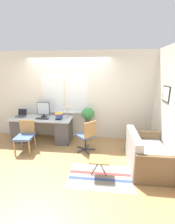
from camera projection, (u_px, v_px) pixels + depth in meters
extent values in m
plane|color=tan|center=(65.00, 147.00, 4.31)|extent=(14.00, 14.00, 0.00)
cube|color=white|center=(69.00, 96.00, 4.72)|extent=(9.00, 0.06, 2.70)
cube|color=white|center=(53.00, 94.00, 4.72)|extent=(0.71, 0.02, 1.18)
cube|color=white|center=(53.00, 94.00, 4.71)|extent=(0.64, 0.01, 1.11)
cube|color=white|center=(77.00, 95.00, 4.64)|extent=(0.71, 0.02, 1.18)
cube|color=white|center=(77.00, 95.00, 4.63)|extent=(0.64, 0.01, 1.11)
cube|color=white|center=(66.00, 112.00, 4.83)|extent=(1.53, 0.11, 0.04)
cube|color=white|center=(166.00, 103.00, 3.69)|extent=(0.06, 9.00, 2.70)
cube|color=black|center=(166.00, 94.00, 3.58)|extent=(0.02, 0.39, 0.38)
cube|color=white|center=(166.00, 94.00, 3.58)|extent=(0.01, 0.34, 0.33)
cube|color=#B2B7BC|center=(42.00, 118.00, 4.54)|extent=(1.83, 0.71, 0.03)
cube|color=#4C4C51|center=(22.00, 129.00, 4.71)|extent=(0.40, 0.63, 0.71)
cube|color=#4C4C51|center=(64.00, 131.00, 4.57)|extent=(0.40, 0.63, 0.71)
cube|color=#4C4C51|center=(21.00, 116.00, 4.65)|extent=(0.29, 0.20, 0.02)
cube|color=#4C4C51|center=(23.00, 112.00, 4.74)|extent=(0.29, 0.06, 0.20)
cube|color=black|center=(22.00, 112.00, 4.73)|extent=(0.26, 0.05, 0.17)
cylinder|color=black|center=(44.00, 117.00, 4.63)|extent=(0.18, 0.18, 0.02)
cylinder|color=black|center=(44.00, 115.00, 4.62)|extent=(0.05, 0.05, 0.07)
cube|color=black|center=(43.00, 108.00, 4.57)|extent=(0.39, 0.02, 0.38)
cube|color=silver|center=(43.00, 109.00, 4.56)|extent=(0.37, 0.01, 0.36)
cube|color=black|center=(42.00, 119.00, 4.42)|extent=(0.38, 0.12, 0.02)
ellipsoid|color=silver|center=(50.00, 119.00, 4.37)|extent=(0.04, 0.06, 0.03)
cylinder|color=#BCB299|center=(68.00, 118.00, 4.51)|extent=(0.12, 0.12, 0.01)
cylinder|color=#BCB299|center=(67.00, 113.00, 4.47)|extent=(0.02, 0.02, 0.28)
ellipsoid|color=#BCB299|center=(67.00, 108.00, 4.43)|extent=(0.13, 0.13, 0.08)
cube|color=black|center=(59.00, 119.00, 4.38)|extent=(0.17, 0.19, 0.04)
cube|color=#2851B2|center=(59.00, 118.00, 4.36)|extent=(0.19, 0.14, 0.03)
cube|color=yellow|center=(59.00, 117.00, 4.37)|extent=(0.15, 0.10, 0.03)
cube|color=#2851B2|center=(59.00, 115.00, 4.36)|extent=(0.19, 0.17, 0.04)
cube|color=purple|center=(59.00, 114.00, 4.36)|extent=(0.23, 0.20, 0.03)
cube|color=yellow|center=(59.00, 113.00, 4.35)|extent=(0.20, 0.16, 0.04)
cylinder|color=#B2844C|center=(14.00, 148.00, 3.83)|extent=(0.04, 0.04, 0.41)
cylinder|color=#B2844C|center=(29.00, 148.00, 3.81)|extent=(0.04, 0.04, 0.41)
cylinder|color=#B2844C|center=(21.00, 141.00, 4.20)|extent=(0.04, 0.04, 0.41)
cylinder|color=#B2844C|center=(35.00, 141.00, 4.19)|extent=(0.04, 0.04, 0.41)
cube|color=#4C6699|center=(24.00, 137.00, 3.95)|extent=(0.47, 0.45, 0.06)
cube|color=#B2844C|center=(27.00, 127.00, 4.11)|extent=(0.40, 0.06, 0.38)
cube|color=#47474C|center=(81.00, 151.00, 4.06)|extent=(0.23, 0.21, 0.03)
cube|color=#47474C|center=(87.00, 152.00, 4.01)|extent=(0.15, 0.27, 0.03)
cube|color=#47474C|center=(90.00, 149.00, 4.14)|extent=(0.28, 0.07, 0.03)
cube|color=#47474C|center=(87.00, 147.00, 4.27)|extent=(0.09, 0.28, 0.03)
cube|color=#47474C|center=(81.00, 148.00, 4.21)|extent=(0.26, 0.17, 0.03)
cylinder|color=#333338|center=(85.00, 143.00, 4.09)|extent=(0.04, 0.04, 0.38)
cube|color=#4C6699|center=(85.00, 135.00, 4.03)|extent=(0.56, 0.56, 0.06)
cube|color=#B2844C|center=(90.00, 130.00, 3.81)|extent=(0.30, 0.28, 0.41)
cube|color=beige|center=(147.00, 158.00, 3.39)|extent=(0.83, 1.12, 0.41)
cube|color=beige|center=(134.00, 141.00, 3.32)|extent=(0.16, 1.12, 0.37)
cube|color=brown|center=(157.00, 171.00, 2.78)|extent=(0.83, 0.09, 0.62)
cube|color=brown|center=(141.00, 142.00, 3.94)|extent=(0.83, 0.09, 0.62)
cylinder|color=#333338|center=(88.00, 124.00, 4.60)|extent=(0.20, 0.20, 0.02)
cylinder|color=#333338|center=(91.00, 132.00, 4.66)|extent=(0.01, 0.01, 0.54)
cylinder|color=#333338|center=(87.00, 131.00, 4.75)|extent=(0.01, 0.01, 0.54)
cylinder|color=#333338|center=(86.00, 133.00, 4.60)|extent=(0.01, 0.01, 0.54)
cylinder|color=#514C47|center=(88.00, 121.00, 4.58)|extent=(0.17, 0.17, 0.14)
ellipsoid|color=#388442|center=(88.00, 114.00, 4.51)|extent=(0.39, 0.39, 0.35)
cube|color=gray|center=(100.00, 176.00, 3.09)|extent=(1.32, 0.84, 0.01)
cube|color=white|center=(100.00, 186.00, 2.82)|extent=(1.29, 0.07, 0.00)
cube|color=#334C99|center=(100.00, 179.00, 3.00)|extent=(1.29, 0.07, 0.00)
cube|color=#C63838|center=(100.00, 173.00, 3.17)|extent=(1.29, 0.07, 0.00)
cube|color=white|center=(101.00, 168.00, 3.35)|extent=(1.29, 0.07, 0.00)
cube|color=olive|center=(99.00, 159.00, 3.02)|extent=(0.40, 0.34, 0.02)
cylinder|color=#4C3D2D|center=(96.00, 167.00, 3.08)|extent=(0.20, 0.02, 0.38)
cylinder|color=#4C3D2D|center=(102.00, 168.00, 3.07)|extent=(0.20, 0.02, 0.38)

